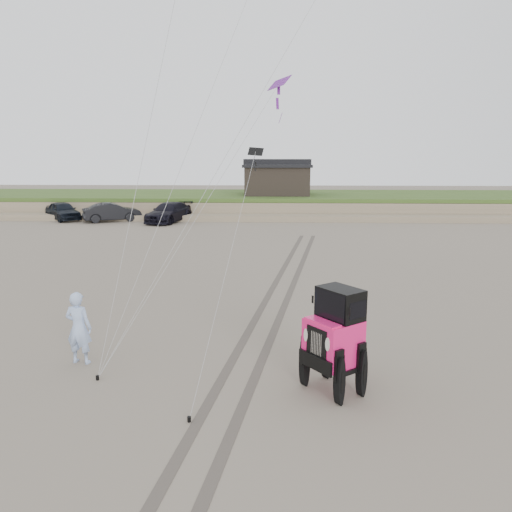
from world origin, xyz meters
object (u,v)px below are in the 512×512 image
object	(u,v)px
truck_b	(112,212)
jeep	(333,351)
cabin	(277,179)
truck_a	(63,211)
truck_c	(169,212)
man	(79,328)

from	to	relation	value
truck_b	jeep	size ratio (longest dim) A/B	0.88
cabin	jeep	world-z (taller)	cabin
truck_a	truck_c	xyz separation A→B (m)	(9.30, -0.87, 0.02)
truck_b	truck_c	xyz separation A→B (m)	(4.81, -0.15, 0.02)
truck_c	truck_a	bearing A→B (deg)	-169.86
truck_b	man	size ratio (longest dim) A/B	2.38
jeep	man	bearing A→B (deg)	-139.70
truck_c	man	bearing A→B (deg)	-67.34
truck_a	truck_c	distance (m)	9.34
truck_b	truck_c	size ratio (longest dim) A/B	0.86
truck_b	jeep	distance (m)	33.51
truck_a	man	size ratio (longest dim) A/B	2.32
truck_c	man	size ratio (longest dim) A/B	2.78
truck_a	jeep	xyz separation A→B (m)	(19.47, -30.70, 0.21)
cabin	truck_a	size ratio (longest dim) A/B	1.39
cabin	jeep	xyz separation A→B (m)	(1.19, -37.21, -2.24)
truck_c	man	distance (m)	28.69
truck_c	jeep	world-z (taller)	jeep
cabin	truck_c	bearing A→B (deg)	-140.59
cabin	truck_c	xyz separation A→B (m)	(-8.98, -7.38, -2.44)
truck_b	jeep	bearing A→B (deg)	-178.55
truck_c	jeep	bearing A→B (deg)	-55.71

